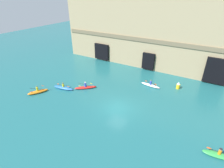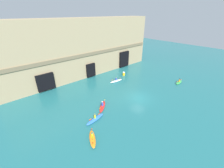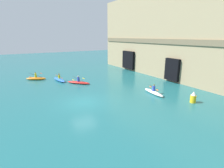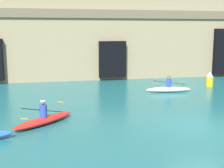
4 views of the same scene
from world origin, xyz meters
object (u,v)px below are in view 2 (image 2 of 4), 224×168
object	(u,v)px
kayak_blue	(95,119)
kayak_red	(102,106)
marker_buoy	(124,73)
kayak_white	(116,81)
kayak_orange	(92,139)
kayak_green	(179,82)

from	to	relation	value
kayak_blue	kayak_red	distance (m)	3.59
kayak_red	marker_buoy	distance (m)	15.16
kayak_red	kayak_white	xyz separation A→B (m)	(8.93, 6.11, 0.02)
kayak_white	kayak_blue	bearing A→B (deg)	-140.09
marker_buoy	kayak_orange	bearing A→B (deg)	-145.84
kayak_green	kayak_red	bearing A→B (deg)	160.30
marker_buoy	kayak_blue	bearing A→B (deg)	-149.01
kayak_green	marker_buoy	bearing A→B (deg)	110.57
kayak_white	kayak_orange	distance (m)	18.23
kayak_red	marker_buoy	size ratio (longest dim) A/B	2.65
kayak_green	kayak_white	size ratio (longest dim) A/B	0.88
kayak_blue	kayak_green	world-z (taller)	kayak_blue
kayak_green	kayak_orange	xyz separation A→B (m)	(-24.98, -0.93, 0.05)
kayak_orange	marker_buoy	bearing A→B (deg)	153.03
kayak_green	marker_buoy	size ratio (longest dim) A/B	2.49
kayak_blue	kayak_green	bearing A→B (deg)	164.88
kayak_red	kayak_white	bearing A→B (deg)	172.74
kayak_white	marker_buoy	bearing A→B (deg)	26.28
kayak_red	kayak_green	size ratio (longest dim) A/B	1.06
kayak_green	marker_buoy	world-z (taller)	marker_buoy
kayak_orange	marker_buoy	size ratio (longest dim) A/B	2.55
kayak_red	kayak_orange	distance (m)	7.44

